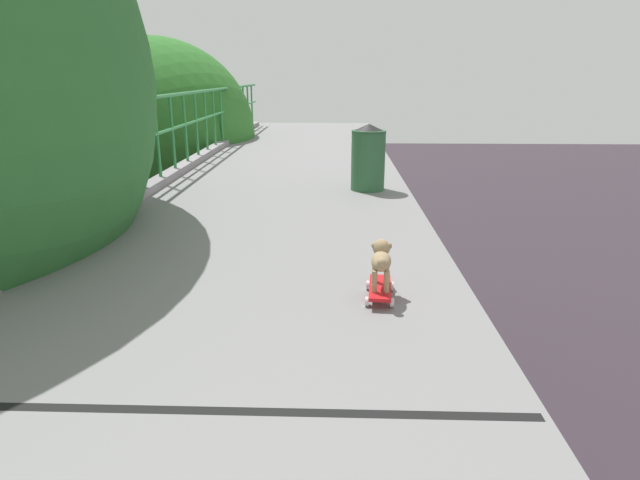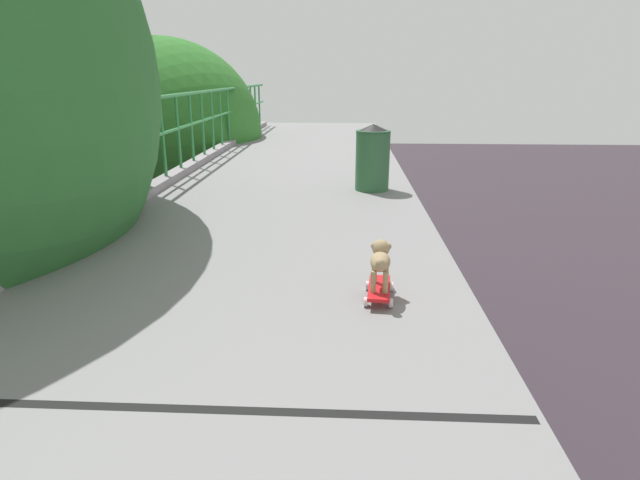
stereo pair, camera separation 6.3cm
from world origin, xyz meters
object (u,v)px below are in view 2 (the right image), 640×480
Objects in this scene: city_bus at (28,241)px; toy_skateboard at (379,289)px; litter_bin at (373,157)px; small_dog at (380,259)px.

toy_skateboard reaches higher than city_bus.
toy_skateboard is at bearing -91.77° from litter_bin.
toy_skateboard is 3.43m from litter_bin.
litter_bin is at bearing -41.38° from city_bus.
small_dog is (11.50, -13.62, 4.50)m from city_bus.
city_bus is at bearing 130.15° from toy_skateboard.
litter_bin is (0.10, 3.39, 0.16)m from small_dog.
toy_skateboard is 0.51× the size of litter_bin.
small_dog is at bearing 82.15° from toy_skateboard.
small_dog reaches higher than toy_skateboard.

